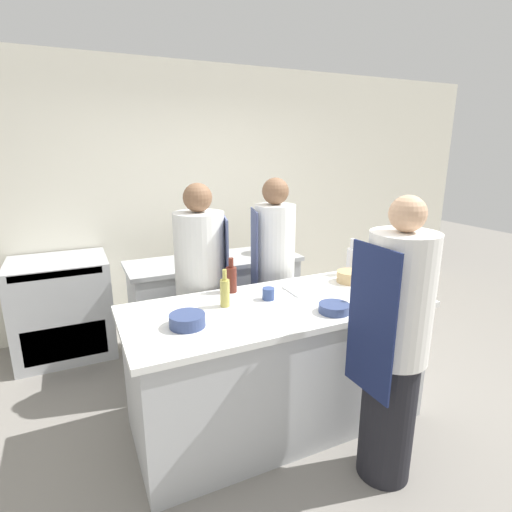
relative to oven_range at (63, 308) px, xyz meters
The scene contains 19 objects.
ground_plane 2.26m from the oven_range, 51.60° to the right, with size 16.00×16.00×0.00m, color gray.
wall_back 1.71m from the oven_range, 16.06° to the left, with size 8.00×0.06×2.80m.
prep_counter 2.21m from the oven_range, 51.60° to the right, with size 2.06×0.88×0.91m.
pass_counter 1.44m from the oven_range, 19.55° to the right, with size 1.64×0.60×0.91m.
oven_range is the anchor object (origin of this frame).
chef_at_prep_near 3.03m from the oven_range, 54.81° to the right, with size 0.38×0.37×1.70m.
chef_at_stove 1.54m from the oven_range, 45.82° to the right, with size 0.44×0.43×1.68m.
chef_at_pass_far 2.04m from the oven_range, 30.74° to the right, with size 0.39×0.38×1.70m.
bottle_olive_oil 2.84m from the oven_range, 47.17° to the right, with size 0.08×0.08×0.28m.
bottle_vinegar 2.71m from the oven_range, 32.15° to the right, with size 0.09×0.09×0.30m.
bottle_wine 2.00m from the oven_range, 57.45° to the right, with size 0.06×0.06×0.26m.
bottle_cooking_oil 3.12m from the oven_range, 41.53° to the right, with size 0.08×0.08×0.30m.
bottle_sauce 1.90m from the oven_range, 49.65° to the right, with size 0.08×0.08×0.26m.
bowl_mixing_large 2.64m from the oven_range, 50.93° to the right, with size 0.20×0.20×0.06m.
bowl_prep_small 2.01m from the oven_range, 68.34° to the right, with size 0.21×0.21×0.08m.
bowl_ceramic_blue 2.67m from the oven_range, 36.76° to the right, with size 0.21×0.21×0.09m.
cup 2.18m from the oven_range, 50.37° to the right, with size 0.09×0.09×0.08m.
cutting_board 2.37m from the oven_range, 42.97° to the right, with size 0.31×0.24×0.01m.
stockpot 2.05m from the oven_range, 14.26° to the right, with size 0.23×0.23×0.18m.
Camera 1 is at (-1.21, -2.23, 1.93)m, focal length 28.00 mm.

